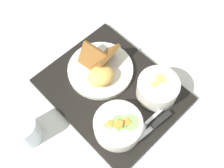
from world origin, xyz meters
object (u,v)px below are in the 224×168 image
object	(u,v)px
spoon	(146,124)
knife	(157,123)
bowl_salad	(118,125)
plate_main	(100,69)
glass_water	(25,131)
bowl_soup	(158,87)

from	to	relation	value
spoon	knife	bearing A→B (deg)	140.37
bowl_salad	plate_main	bearing A→B (deg)	-21.91
bowl_salad	knife	distance (m)	0.11
glass_water	knife	bearing A→B (deg)	-123.37
plate_main	glass_water	xyz separation A→B (m)	(-0.03, 0.27, 0.01)
plate_main	knife	size ratio (longest dim) A/B	1.20
plate_main	spoon	world-z (taller)	plate_main
glass_water	plate_main	bearing A→B (deg)	-82.87
glass_water	spoon	bearing A→B (deg)	-123.10
bowl_soup	plate_main	distance (m)	0.18
plate_main	spoon	bearing A→B (deg)	179.46
plate_main	knife	distance (m)	0.23
bowl_soup	bowl_salad	bearing A→B (deg)	96.20
bowl_soup	plate_main	bearing A→B (deg)	29.06
bowl_salad	bowl_soup	size ratio (longest dim) A/B	1.10
plate_main	spoon	distance (m)	0.21
knife	spoon	distance (m)	0.03
bowl_soup	knife	xyz separation A→B (m)	(-0.07, 0.06, -0.03)
bowl_salad	knife	world-z (taller)	bowl_salad
spoon	glass_water	world-z (taller)	glass_water
bowl_salad	knife	bearing A→B (deg)	-120.66
bowl_soup	glass_water	distance (m)	0.38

